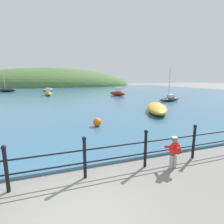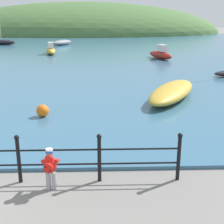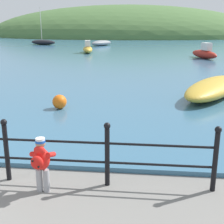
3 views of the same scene
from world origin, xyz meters
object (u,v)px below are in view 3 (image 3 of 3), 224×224
object	(u,v)px
boat_far_right	(204,53)
mooring_buoy	(60,102)
boat_white_sailboat	(101,43)
boat_red_dinghy	(214,87)
boat_green_fishing	(43,42)
child_in_coat	(41,160)
boat_mid_harbor	(88,49)

from	to	relation	value
boat_far_right	mooring_buoy	xyz separation A→B (m)	(-7.57, -16.51, -0.17)
boat_white_sailboat	mooring_buoy	world-z (taller)	boat_white_sailboat
boat_white_sailboat	boat_red_dinghy	bearing A→B (deg)	-73.19
mooring_buoy	boat_green_fishing	bearing A→B (deg)	109.14
mooring_buoy	child_in_coat	bearing A→B (deg)	-77.91
boat_red_dinghy	boat_mid_harbor	size ratio (longest dim) A/B	1.54
boat_far_right	boat_green_fishing	xyz separation A→B (m)	(-18.43, 14.77, -0.07)
boat_far_right	boat_red_dinghy	world-z (taller)	boat_far_right
boat_far_right	boat_green_fishing	size ratio (longest dim) A/B	0.72
boat_white_sailboat	mooring_buoy	size ratio (longest dim) A/B	7.90
child_in_coat	boat_red_dinghy	bearing A→B (deg)	59.87
child_in_coat	boat_mid_harbor	xyz separation A→B (m)	(-3.91, 25.47, -0.12)
boat_far_right	mooring_buoy	world-z (taller)	boat_far_right
boat_far_right	boat_white_sailboat	bearing A→B (deg)	126.92
child_in_coat	mooring_buoy	xyz separation A→B (m)	(-1.10, 5.13, -0.27)
boat_red_dinghy	boat_white_sailboat	distance (m)	29.14
boat_white_sailboat	boat_mid_harbor	bearing A→B (deg)	-89.56
boat_red_dinghy	boat_mid_harbor	bearing A→B (deg)	115.12
mooring_buoy	boat_white_sailboat	bearing A→B (deg)	95.42
boat_far_right	boat_red_dinghy	xyz separation A→B (m)	(-2.03, -13.98, -0.07)
boat_white_sailboat	mooring_buoy	xyz separation A→B (m)	(2.89, -30.42, -0.10)
boat_far_right	boat_green_fishing	world-z (taller)	boat_green_fishing
boat_white_sailboat	boat_green_fishing	size ratio (longest dim) A/B	0.78
boat_mid_harbor	mooring_buoy	distance (m)	20.53
boat_green_fishing	boat_red_dinghy	bearing A→B (deg)	-60.30
boat_mid_harbor	boat_white_sailboat	world-z (taller)	boat_mid_harbor
child_in_coat	boat_far_right	world-z (taller)	boat_far_right
boat_white_sailboat	boat_green_fishing	distance (m)	8.02
boat_red_dinghy	child_in_coat	bearing A→B (deg)	-120.13
boat_red_dinghy	boat_mid_harbor	xyz separation A→B (m)	(-8.35, 17.81, 0.05)
boat_red_dinghy	mooring_buoy	bearing A→B (deg)	-155.46
boat_mid_harbor	boat_red_dinghy	bearing A→B (deg)	-64.88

